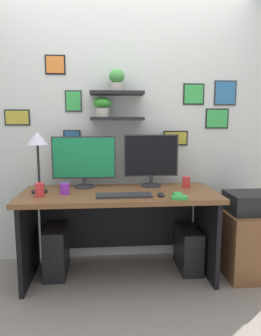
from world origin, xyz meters
name	(u,v)px	position (x,y,z in m)	size (l,w,h in m)	color
ground_plane	(120,275)	(0.00, 0.00, 0.00)	(8.00, 8.00, 0.00)	gray
back_wall_assembly	(117,120)	(0.00, 0.44, 1.36)	(4.40, 0.24, 2.70)	silver
desk	(119,214)	(0.00, 0.06, 0.54)	(1.65, 0.68, 0.75)	brown
monitor_left	(84,160)	(-0.30, 0.22, 1.00)	(0.57, 0.18, 0.46)	#2D2D33
monitor_right	(151,159)	(0.30, 0.22, 1.01)	(0.49, 0.18, 0.47)	#2D2D33
keyboard	(124,195)	(0.03, -0.17, 0.76)	(0.44, 0.14, 0.02)	#2D2D33
computer_mouse	(161,195)	(0.32, -0.19, 0.77)	(0.06, 0.09, 0.03)	black
desk_lamp	(38,145)	(-0.66, 0.04, 1.15)	(0.17, 0.17, 0.51)	black
cell_phone	(178,194)	(0.47, -0.14, 0.76)	(0.07, 0.14, 0.01)	green
coffee_mug	(65,189)	(-0.45, -0.04, 0.80)	(0.08, 0.08, 0.09)	purple
pen_cup	(186,182)	(0.61, 0.12, 0.80)	(0.07, 0.07, 0.10)	red
scissors_tray	(179,197)	(0.45, -0.28, 0.76)	(0.12, 0.08, 0.02)	green
water_cup	(40,190)	(-0.63, -0.11, 0.81)	(0.07, 0.07, 0.11)	red
drawer_cabinet	(248,243)	(1.13, -0.05, 0.28)	(0.44, 0.50, 0.56)	brown
printer	(250,203)	(1.13, -0.05, 0.65)	(0.38, 0.34, 0.17)	black
computer_tower_left	(57,250)	(-0.55, 0.09, 0.21)	(0.18, 0.40, 0.43)	black
computer_tower_right	(188,248)	(0.63, 0.08, 0.19)	(0.18, 0.40, 0.38)	black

